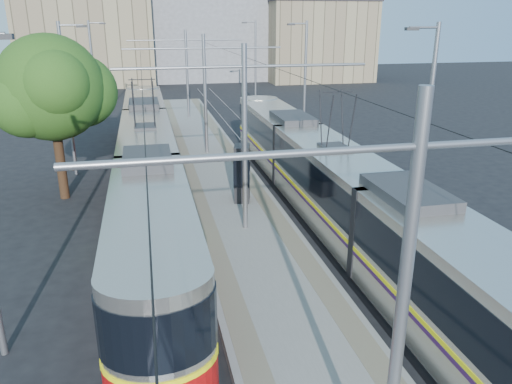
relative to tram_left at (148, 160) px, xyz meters
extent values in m
plane|color=black|center=(3.60, -13.76, -1.71)|extent=(160.00, 160.00, 0.00)
cube|color=gray|center=(3.60, 3.24, -1.56)|extent=(4.00, 50.00, 0.30)
cube|color=gray|center=(2.15, 3.24, -1.40)|extent=(0.70, 50.00, 0.01)
cube|color=gray|center=(5.05, 3.24, -1.40)|extent=(0.70, 50.00, 0.01)
cube|color=gray|center=(-0.72, 3.24, -1.69)|extent=(0.07, 70.00, 0.03)
cube|color=gray|center=(0.72, 3.24, -1.69)|extent=(0.07, 70.00, 0.03)
cube|color=gray|center=(6.48, 3.24, -1.69)|extent=(0.07, 70.00, 0.03)
cube|color=gray|center=(7.92, 3.24, -1.69)|extent=(0.07, 70.00, 0.03)
cube|color=black|center=(0.00, 0.00, -1.51)|extent=(2.30, 30.75, 0.40)
cube|color=#A9A29B|center=(0.00, 0.00, 0.14)|extent=(2.40, 29.15, 2.90)
cube|color=black|center=(0.00, 0.00, 0.64)|extent=(2.43, 29.15, 1.30)
cube|color=#FFF00D|center=(0.00, 0.00, -0.26)|extent=(2.43, 29.15, 0.12)
cube|color=#AF0A0A|center=(0.00, 0.00, -0.76)|extent=(2.42, 29.15, 1.10)
cube|color=#2D2D30|center=(0.00, 0.00, 1.74)|extent=(1.68, 3.00, 0.30)
cube|color=black|center=(7.20, -5.72, -1.51)|extent=(2.30, 28.37, 0.40)
cube|color=beige|center=(7.20, -5.72, 0.14)|extent=(2.40, 26.77, 2.90)
cube|color=black|center=(7.20, -5.72, 0.64)|extent=(2.43, 26.77, 1.30)
cube|color=#FFF00D|center=(7.20, -5.72, -0.26)|extent=(2.43, 26.77, 0.12)
cube|color=#321242|center=(7.20, -5.72, -0.41)|extent=(2.43, 26.77, 0.10)
cube|color=#2D2D30|center=(7.20, -5.72, 1.74)|extent=(1.68, 3.00, 0.30)
cylinder|color=gray|center=(3.60, -17.76, 2.09)|extent=(0.20, 0.20, 7.00)
cylinder|color=gray|center=(3.60, -17.76, 4.79)|extent=(9.20, 0.10, 0.10)
cylinder|color=gray|center=(3.60, -5.76, 2.09)|extent=(0.20, 0.20, 7.00)
cylinder|color=gray|center=(3.60, -5.76, 4.79)|extent=(9.20, 0.10, 0.10)
cylinder|color=gray|center=(3.60, 6.24, 2.09)|extent=(0.20, 0.20, 7.00)
cylinder|color=gray|center=(3.60, 6.24, 4.79)|extent=(9.20, 0.10, 0.10)
cylinder|color=gray|center=(3.60, 18.24, 2.09)|extent=(0.20, 0.20, 7.00)
cylinder|color=gray|center=(3.60, 18.24, 4.79)|extent=(9.20, 0.10, 0.10)
cylinder|color=black|center=(0.00, 3.24, 3.84)|extent=(0.02, 70.00, 0.02)
cylinder|color=black|center=(7.20, 3.24, 3.84)|extent=(0.02, 70.00, 0.02)
cube|color=#2D2D30|center=(-2.80, -11.76, 6.04)|extent=(0.50, 0.22, 0.12)
cylinder|color=gray|center=(-3.90, 4.24, 2.29)|extent=(0.18, 0.18, 8.00)
cube|color=#2D2D30|center=(-2.80, 4.24, 6.04)|extent=(0.50, 0.22, 0.12)
cylinder|color=gray|center=(-3.90, 20.24, 2.29)|extent=(0.18, 0.18, 8.00)
cube|color=#2D2D30|center=(-2.80, 20.24, 6.04)|extent=(0.50, 0.22, 0.12)
cylinder|color=gray|center=(11.10, -5.76, 2.29)|extent=(0.18, 0.18, 8.00)
cube|color=#2D2D30|center=(10.00, -5.76, 6.04)|extent=(0.50, 0.22, 0.12)
cylinder|color=gray|center=(11.10, 10.24, 2.29)|extent=(0.18, 0.18, 8.00)
cube|color=#2D2D30|center=(10.00, 10.24, 6.04)|extent=(0.50, 0.22, 0.12)
cylinder|color=gray|center=(11.10, 26.24, 2.29)|extent=(0.18, 0.18, 8.00)
cube|color=#2D2D30|center=(10.00, 26.24, 6.04)|extent=(0.50, 0.22, 0.12)
cube|color=black|center=(4.09, -2.62, -0.14)|extent=(0.90, 1.23, 2.54)
cube|color=black|center=(4.09, -2.62, 0.03)|extent=(0.96, 1.28, 1.33)
cylinder|color=#382314|center=(-3.99, 0.31, -0.14)|extent=(0.43, 0.43, 3.14)
sphere|color=#1C3E11|center=(-3.99, 0.31, 3.50)|extent=(4.71, 4.71, 4.71)
sphere|color=#1C3E11|center=(-2.81, 1.09, 3.20)|extent=(3.34, 3.34, 3.34)
cube|color=gray|center=(-6.40, 46.24, 5.29)|extent=(16.00, 12.00, 13.99)
cube|color=gray|center=(9.60, 50.24, 5.44)|extent=(18.00, 14.00, 14.30)
cube|color=gray|center=(23.60, 44.24, 3.41)|extent=(14.00, 10.00, 10.22)
cube|color=#262328|center=(23.60, 44.24, 8.77)|extent=(14.28, 10.20, 0.50)
camera|label=1|loc=(0.06, -23.60, 6.40)|focal=35.00mm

